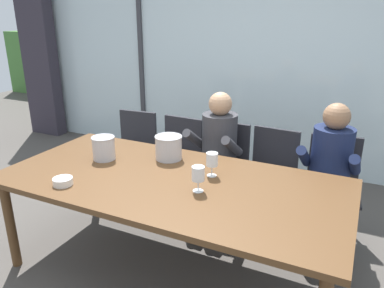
% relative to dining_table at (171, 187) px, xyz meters
% --- Properties ---
extents(ground, '(14.00, 14.00, 0.00)m').
position_rel_dining_table_xyz_m(ground, '(0.00, 1.00, -0.69)').
color(ground, '#4C4742').
extents(window_glass_panel, '(7.64, 0.03, 2.60)m').
position_rel_dining_table_xyz_m(window_glass_panel, '(0.00, 2.34, 0.61)').
color(window_glass_panel, silver).
rests_on(window_glass_panel, ground).
extents(window_mullion_left, '(0.06, 0.06, 2.60)m').
position_rel_dining_table_xyz_m(window_mullion_left, '(-1.72, 2.32, 0.61)').
color(window_mullion_left, '#38383D').
rests_on(window_mullion_left, ground).
extents(hillside_vineyard, '(13.64, 2.40, 1.44)m').
position_rel_dining_table_xyz_m(hillside_vineyard, '(0.00, 5.43, 0.03)').
color(hillside_vineyard, '#477A38').
rests_on(hillside_vineyard, ground).
extents(curtain_heavy_drape, '(0.56, 0.20, 2.60)m').
position_rel_dining_table_xyz_m(curtain_heavy_drape, '(-3.47, 2.16, 0.61)').
color(curtain_heavy_drape, '#332D38').
rests_on(curtain_heavy_drape, ground).
extents(dining_table, '(2.44, 1.16, 0.76)m').
position_rel_dining_table_xyz_m(dining_table, '(0.00, 0.00, 0.00)').
color(dining_table, brown).
rests_on(dining_table, ground).
extents(chair_near_curtain, '(0.47, 0.47, 0.88)m').
position_rel_dining_table_xyz_m(chair_near_curtain, '(-0.98, 0.98, -0.18)').
color(chair_near_curtain, '#232328').
rests_on(chair_near_curtain, ground).
extents(chair_left_of_center, '(0.46, 0.46, 0.88)m').
position_rel_dining_table_xyz_m(chair_left_of_center, '(-0.45, 0.98, -0.18)').
color(chair_left_of_center, '#232328').
rests_on(chair_left_of_center, ground).
extents(chair_center, '(0.45, 0.45, 0.88)m').
position_rel_dining_table_xyz_m(chair_center, '(0.02, 1.00, -0.18)').
color(chair_center, '#232328').
rests_on(chair_center, ground).
extents(chair_right_of_center, '(0.47, 0.47, 0.88)m').
position_rel_dining_table_xyz_m(chair_right_of_center, '(0.47, 1.00, -0.18)').
color(chair_right_of_center, '#232328').
rests_on(chair_right_of_center, ground).
extents(chair_near_window_right, '(0.49, 0.49, 0.88)m').
position_rel_dining_table_xyz_m(chair_near_window_right, '(1.00, 1.02, -0.18)').
color(chair_near_window_right, '#232328').
rests_on(chair_near_window_right, ground).
extents(person_charcoal_jacket, '(0.49, 0.63, 1.20)m').
position_rel_dining_table_xyz_m(person_charcoal_jacket, '(-0.01, 0.85, -0.00)').
color(person_charcoal_jacket, '#38383D').
rests_on(person_charcoal_jacket, ground).
extents(person_navy_polo, '(0.48, 0.62, 1.20)m').
position_rel_dining_table_xyz_m(person_navy_polo, '(0.97, 0.85, -0.00)').
color(person_navy_polo, '#192347').
rests_on(person_navy_polo, ground).
extents(ice_bucket_primary, '(0.18, 0.18, 0.19)m').
position_rel_dining_table_xyz_m(ice_bucket_primary, '(-0.66, 0.11, 0.16)').
color(ice_bucket_primary, '#B7B7BC').
rests_on(ice_bucket_primary, dining_table).
extents(ice_bucket_secondary, '(0.22, 0.22, 0.19)m').
position_rel_dining_table_xyz_m(ice_bucket_secondary, '(-0.20, 0.34, 0.16)').
color(ice_bucket_secondary, '#B7B7BC').
rests_on(ice_bucket_secondary, dining_table).
extents(tasting_bowl, '(0.13, 0.13, 0.05)m').
position_rel_dining_table_xyz_m(tasting_bowl, '(-0.61, -0.39, 0.09)').
color(tasting_bowl, silver).
rests_on(tasting_bowl, dining_table).
extents(wine_glass_by_left_taster, '(0.08, 0.08, 0.17)m').
position_rel_dining_table_xyz_m(wine_glass_by_left_taster, '(0.24, 0.18, 0.18)').
color(wine_glass_by_left_taster, silver).
rests_on(wine_glass_by_left_taster, dining_table).
extents(wine_glass_near_bucket, '(0.08, 0.08, 0.17)m').
position_rel_dining_table_xyz_m(wine_glass_near_bucket, '(0.25, -0.08, 0.18)').
color(wine_glass_near_bucket, silver).
rests_on(wine_glass_near_bucket, dining_table).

